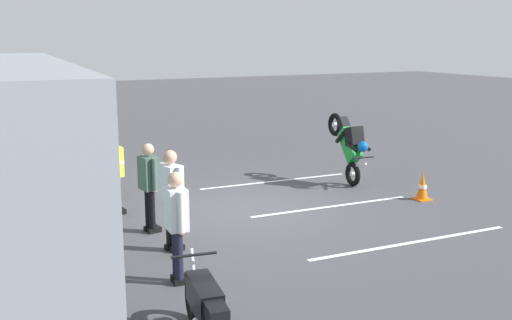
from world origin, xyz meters
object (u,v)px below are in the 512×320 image
spectator_left (171,192)px  spectator_right (114,167)px  parked_motorcycle_silver (206,312)px  stunt_motorcycle (349,143)px  spectator_far_left (177,218)px  spectator_far_right (109,156)px  traffic_cone (422,187)px  spectator_centre (149,180)px

spectator_left → spectator_right: 2.64m
parked_motorcycle_silver → stunt_motorcycle: 8.63m
spectator_right → spectator_far_left: bearing=179.5°
spectator_far_right → spectator_left: bearing=-177.4°
spectator_far_left → spectator_left: bearing=-15.4°
spectator_left → stunt_motorcycle: bearing=-64.7°
spectator_far_right → parked_motorcycle_silver: spectator_far_right is taller
spectator_right → traffic_cone: bearing=-107.1°
spectator_left → spectator_centre: size_ratio=1.04×
traffic_cone → stunt_motorcycle: bearing=18.0°
spectator_centre → spectator_right: size_ratio=1.02×
stunt_motorcycle → spectator_far_right: bearing=78.2°
spectator_right → parked_motorcycle_silver: bearing=176.3°
spectator_left → traffic_cone: 6.21m
spectator_centre → traffic_cone: (-0.53, -6.17, -0.70)m
spectator_centre → stunt_motorcycle: 5.72m
spectator_right → spectator_far_right: size_ratio=0.97×
parked_motorcycle_silver → stunt_motorcycle: stunt_motorcycle is taller
spectator_right → parked_motorcycle_silver: size_ratio=0.81×
parked_motorcycle_silver → traffic_cone: size_ratio=3.25×
spectator_right → parked_motorcycle_silver: 6.02m
spectator_right → stunt_motorcycle: size_ratio=0.86×
spectator_left → spectator_right: (2.61, 0.34, -0.06)m
spectator_centre → traffic_cone: spectator_centre is taller
spectator_left → parked_motorcycle_silver: spectator_left is taller
spectator_far_left → stunt_motorcycle: 7.07m
spectator_left → stunt_motorcycle: (2.59, -5.49, -0.01)m
spectator_left → spectator_right: size_ratio=1.06×
spectator_far_left → parked_motorcycle_silver: size_ratio=0.83×
spectator_far_right → traffic_cone: 7.08m
spectator_far_left → spectator_right: 3.97m
spectator_far_right → traffic_cone: spectator_far_right is taller
spectator_right → traffic_cone: 6.80m
spectator_far_left → traffic_cone: size_ratio=2.71×
stunt_motorcycle → parked_motorcycle_silver: bearing=133.8°
spectator_left → traffic_cone: spectator_left is taller
spectator_left → spectator_right: spectator_left is taller
spectator_centre → spectator_right: bearing=11.3°
spectator_centre → traffic_cone: 6.24m
spectator_left → spectator_far_right: (3.77, 0.17, -0.04)m
parked_motorcycle_silver → traffic_cone: 7.94m
parked_motorcycle_silver → spectator_left: bearing=-12.2°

